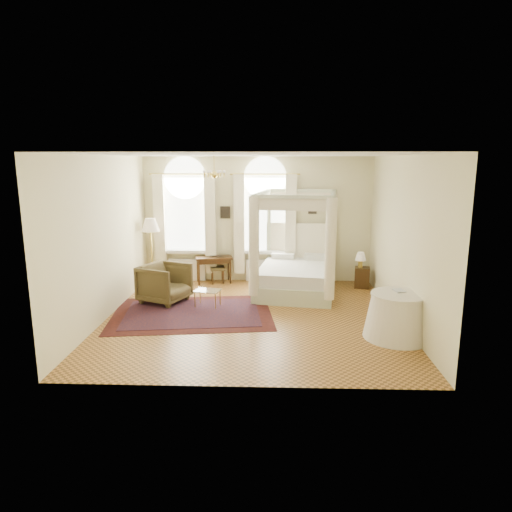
{
  "coord_description": "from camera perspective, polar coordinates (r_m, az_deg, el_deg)",
  "views": [
    {
      "loc": [
        0.4,
        -9.02,
        3.19
      ],
      "look_at": [
        0.06,
        0.4,
        1.21
      ],
      "focal_mm": 32.0,
      "sensor_mm": 36.0,
      "label": 1
    }
  ],
  "objects": [
    {
      "name": "writing_desk",
      "position": [
        12.1,
        -5.3,
        -0.54
      ],
      "size": [
        1.04,
        0.71,
        0.71
      ],
      "color": "#39240F",
      "rests_on": "ground"
    },
    {
      "name": "floor_lamp",
      "position": [
        11.92,
        -13.04,
        3.38
      ],
      "size": [
        0.45,
        0.45,
        1.76
      ],
      "color": "gold",
      "rests_on": "ground"
    },
    {
      "name": "armchair",
      "position": [
        10.64,
        -11.35,
        -3.36
      ],
      "size": [
        1.27,
        1.25,
        0.88
      ],
      "primitive_type": "imported",
      "rotation": [
        0.0,
        0.0,
        1.16
      ],
      "color": "#44371D",
      "rests_on": "ground"
    },
    {
      "name": "canopy_bed",
      "position": [
        11.13,
        5.0,
        -1.87
      ],
      "size": [
        2.18,
        2.54,
        2.48
      ],
      "color": "beige",
      "rests_on": "ground"
    },
    {
      "name": "wall_pictures",
      "position": [
        12.06,
        0.58,
        5.65
      ],
      "size": [
        2.54,
        0.03,
        0.39
      ],
      "color": "black",
      "rests_on": "room_walls"
    },
    {
      "name": "coffee_table",
      "position": [
        10.19,
        -6.08,
        -4.46
      ],
      "size": [
        0.62,
        0.5,
        0.38
      ],
      "color": "silver",
      "rests_on": "ground"
    },
    {
      "name": "chandelier",
      "position": [
        10.31,
        -5.25,
        10.22
      ],
      "size": [
        0.51,
        0.45,
        0.5
      ],
      "color": "gold",
      "rests_on": "room_walls"
    },
    {
      "name": "stool",
      "position": [
        12.14,
        -4.84,
        -1.7
      ],
      "size": [
        0.44,
        0.44,
        0.43
      ],
      "color": "#40361B",
      "rests_on": "ground"
    },
    {
      "name": "ground",
      "position": [
        9.58,
        -0.43,
        -7.62
      ],
      "size": [
        6.0,
        6.0,
        0.0
      ],
      "primitive_type": "plane",
      "color": "#AB7131",
      "rests_on": "ground"
    },
    {
      "name": "side_table",
      "position": [
        8.77,
        17.31,
        -7.18
      ],
      "size": [
        1.23,
        1.23,
        0.84
      ],
      "color": "white",
      "rests_on": "ground"
    },
    {
      "name": "nightstand_lamp",
      "position": [
        11.86,
        12.95,
        -0.15
      ],
      "size": [
        0.27,
        0.27,
        0.39
      ],
      "color": "gold",
      "rests_on": "nightstand"
    },
    {
      "name": "book",
      "position": [
        8.75,
        16.91,
        -4.2
      ],
      "size": [
        0.22,
        0.27,
        0.02
      ],
      "primitive_type": "imported",
      "rotation": [
        0.0,
        0.0,
        0.19
      ],
      "color": "black",
      "rests_on": "side_table"
    },
    {
      "name": "room_walls",
      "position": [
        9.11,
        -0.45,
        4.21
      ],
      "size": [
        6.0,
        6.0,
        6.0
      ],
      "color": "beige",
      "rests_on": "ground"
    },
    {
      "name": "window_left",
      "position": [
        12.23,
        -8.8,
        3.7
      ],
      "size": [
        1.62,
        0.27,
        3.29
      ],
      "color": "silver",
      "rests_on": "room_walls"
    },
    {
      "name": "nightstand",
      "position": [
        11.96,
        13.11,
        -2.63
      ],
      "size": [
        0.43,
        0.4,
        0.53
      ],
      "primitive_type": "cube",
      "rotation": [
        0.0,
        0.0,
        -0.19
      ],
      "color": "#39240F",
      "rests_on": "ground"
    },
    {
      "name": "window_right",
      "position": [
        12.02,
        1.11,
        3.69
      ],
      "size": [
        1.62,
        0.27,
        3.29
      ],
      "color": "silver",
      "rests_on": "room_walls"
    },
    {
      "name": "oriental_rug",
      "position": [
        9.86,
        -7.95,
        -7.1
      ],
      "size": [
        3.6,
        2.78,
        0.01
      ],
      "color": "#451510",
      "rests_on": "ground"
    },
    {
      "name": "laptop",
      "position": [
        12.08,
        -4.86,
        0.01
      ],
      "size": [
        0.39,
        0.29,
        0.03
      ],
      "primitive_type": "imported",
      "rotation": [
        0.0,
        0.0,
        2.92
      ],
      "color": "black",
      "rests_on": "writing_desk"
    }
  ]
}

